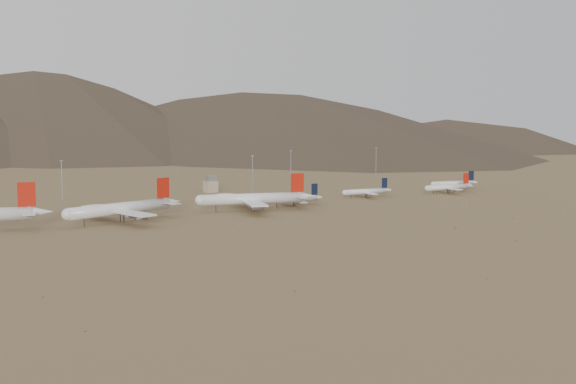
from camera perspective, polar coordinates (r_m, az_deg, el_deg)
ground at (r=446.70m, az=-1.50°, el=-1.74°), size 3000.00×3000.00×0.00m
widebody_centre at (r=432.54m, az=-11.84°, el=-1.15°), size 73.01×57.15×21.91m
widebody_east at (r=467.06m, az=-2.57°, el=-0.46°), size 69.31×55.26×21.47m
narrowbody_a at (r=488.84m, az=0.48°, el=-0.51°), size 39.65×28.57×13.09m
narrowbody_b at (r=534.20m, az=5.63°, el=0.05°), size 37.61×27.47×12.51m
narrowbody_c at (r=566.24m, az=11.37°, el=0.35°), size 40.76×29.66×13.52m
narrowbody_d at (r=593.24m, az=11.73°, el=0.61°), size 38.24×28.29×12.93m
control_tower at (r=563.72m, az=-5.53°, el=0.52°), size 8.00×8.00×12.00m
mast_west at (r=539.58m, az=-15.79°, el=0.98°), size 2.00×0.60×25.70m
mast_centre at (r=563.89m, az=-2.54°, el=1.45°), size 2.00×0.60×25.70m
mast_east at (r=620.48m, az=0.20°, el=1.93°), size 2.00×0.60×25.70m
mast_far_east at (r=659.38m, az=6.28°, el=2.17°), size 2.00×0.60×25.70m
desert_scrub at (r=396.41m, az=12.69°, el=-2.93°), size 441.65×161.17×0.93m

